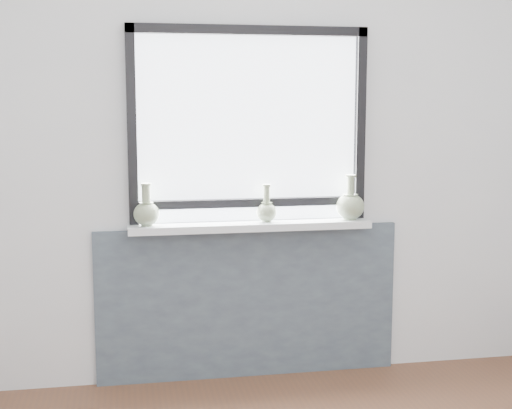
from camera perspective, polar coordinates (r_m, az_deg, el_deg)
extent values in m
cube|color=silver|center=(3.93, -0.68, 4.59)|extent=(3.60, 0.02, 2.60)
cube|color=#50606C|center=(4.05, -0.59, -7.83)|extent=(1.70, 0.03, 0.86)
cube|color=silver|center=(3.88, -0.43, -1.71)|extent=(1.32, 0.18, 0.04)
cube|color=black|center=(3.81, -9.91, 6.24)|extent=(0.05, 0.06, 1.05)
cube|color=black|center=(4.02, 8.30, 6.37)|extent=(0.05, 0.06, 1.05)
cube|color=black|center=(3.89, -0.57, 13.78)|extent=(1.30, 0.06, 0.05)
cube|color=black|center=(3.91, -0.55, 0.15)|extent=(1.20, 0.05, 0.04)
cube|color=white|center=(3.90, -0.63, 6.03)|extent=(1.20, 0.01, 1.00)
cylinder|color=#91A27D|center=(3.81, -8.73, -1.63)|extent=(0.06, 0.06, 0.01)
ellipsoid|color=#91A27D|center=(3.80, -8.75, -0.76)|extent=(0.14, 0.14, 0.13)
cone|color=#91A27D|center=(3.79, -8.77, -0.04)|extent=(0.08, 0.08, 0.03)
cylinder|color=#91A27D|center=(3.78, -8.78, 0.71)|extent=(0.05, 0.05, 0.11)
cylinder|color=#91A27D|center=(3.78, -8.80, 1.60)|extent=(0.06, 0.06, 0.01)
cylinder|color=#91A27D|center=(3.89, 0.85, -1.32)|extent=(0.05, 0.05, 0.01)
ellipsoid|color=#91A27D|center=(3.88, 0.86, -0.63)|extent=(0.11, 0.11, 0.10)
cone|color=#91A27D|center=(3.88, 0.86, -0.05)|extent=(0.06, 0.06, 0.03)
cylinder|color=#91A27D|center=(3.87, 0.86, 0.68)|extent=(0.04, 0.04, 0.11)
cylinder|color=#91A27D|center=(3.86, 0.86, 1.54)|extent=(0.05, 0.05, 0.01)
cylinder|color=#91A27D|center=(4.00, 7.52, -1.13)|extent=(0.07, 0.07, 0.01)
ellipsoid|color=#91A27D|center=(3.99, 7.54, -0.16)|extent=(0.16, 0.16, 0.14)
cone|color=#91A27D|center=(3.98, 7.56, 0.61)|extent=(0.09, 0.09, 0.03)
cylinder|color=#91A27D|center=(3.97, 7.57, 1.39)|extent=(0.04, 0.04, 0.12)
cylinder|color=#91A27D|center=(3.97, 7.59, 2.30)|extent=(0.06, 0.06, 0.01)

